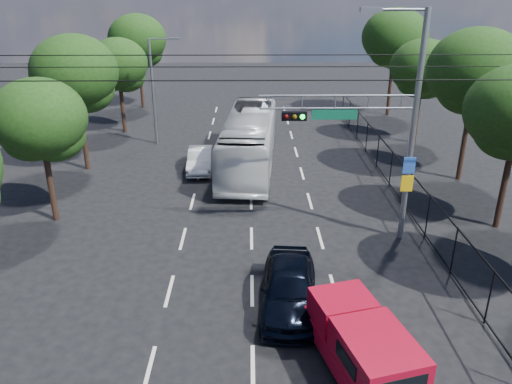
{
  "coord_description": "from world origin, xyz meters",
  "views": [
    {
      "loc": [
        -0.06,
        -11.3,
        10.3
      ],
      "look_at": [
        0.18,
        6.55,
        2.8
      ],
      "focal_mm": 35.0,
      "sensor_mm": 36.0,
      "label": 1
    }
  ],
  "objects_px": {
    "red_pickup": "(359,342)",
    "white_bus": "(249,141)",
    "navy_hatchback": "(289,287)",
    "signal_mast": "(384,121)",
    "white_van": "(200,160)"
  },
  "relations": [
    {
      "from": "signal_mast",
      "to": "navy_hatchback",
      "type": "bearing_deg",
      "value": -128.89
    },
    {
      "from": "white_van",
      "to": "signal_mast",
      "type": "bearing_deg",
      "value": -48.17
    },
    {
      "from": "navy_hatchback",
      "to": "white_bus",
      "type": "height_order",
      "value": "white_bus"
    },
    {
      "from": "signal_mast",
      "to": "navy_hatchback",
      "type": "relative_size",
      "value": 2.04
    },
    {
      "from": "red_pickup",
      "to": "white_van",
      "type": "height_order",
      "value": "red_pickup"
    },
    {
      "from": "white_bus",
      "to": "white_van",
      "type": "distance_m",
      "value": 3.13
    },
    {
      "from": "white_bus",
      "to": "white_van",
      "type": "bearing_deg",
      "value": -164.26
    },
    {
      "from": "signal_mast",
      "to": "white_bus",
      "type": "bearing_deg",
      "value": 120.15
    },
    {
      "from": "signal_mast",
      "to": "navy_hatchback",
      "type": "height_order",
      "value": "signal_mast"
    },
    {
      "from": "red_pickup",
      "to": "white_bus",
      "type": "relative_size",
      "value": 0.45
    },
    {
      "from": "red_pickup",
      "to": "white_van",
      "type": "distance_m",
      "value": 17.79
    },
    {
      "from": "navy_hatchback",
      "to": "white_bus",
      "type": "distance_m",
      "value": 14.34
    },
    {
      "from": "signal_mast",
      "to": "red_pickup",
      "type": "height_order",
      "value": "signal_mast"
    },
    {
      "from": "red_pickup",
      "to": "navy_hatchback",
      "type": "xyz_separation_m",
      "value": [
        -1.74,
        3.07,
        -0.19
      ]
    },
    {
      "from": "white_bus",
      "to": "signal_mast",
      "type": "bearing_deg",
      "value": -55.35
    }
  ]
}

